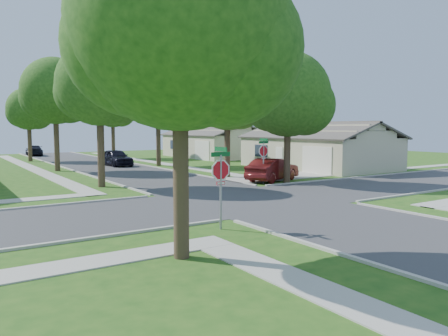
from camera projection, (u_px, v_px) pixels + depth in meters
name	position (u px, v px, depth m)	size (l,w,h in m)	color
ground	(248.00, 200.00, 22.26)	(100.00, 100.00, 0.00)	#204C14
road_ns	(248.00, 200.00, 22.26)	(7.00, 100.00, 0.02)	#333335
sidewalk_ne	(151.00, 162.00, 47.24)	(1.20, 40.00, 0.04)	#9E9B91
sidewalk_nw	(30.00, 167.00, 40.59)	(1.20, 40.00, 0.04)	#9E9B91
driveway	(277.00, 177.00, 32.48)	(8.80, 3.60, 0.05)	#9E9B91
stop_sign_sw	(221.00, 173.00, 15.59)	(1.05, 0.80, 2.98)	gray
stop_sign_ne	(264.00, 153.00, 28.55)	(1.05, 0.80, 2.98)	gray
tree_e_near	(228.00, 101.00, 31.84)	(4.97, 4.80, 8.28)	#38281C
tree_e_mid	(158.00, 101.00, 41.78)	(5.59, 5.40, 9.21)	#38281C
tree_e_far	(113.00, 109.00, 52.63)	(5.17, 5.00, 8.72)	#38281C
tree_w_near	(100.00, 88.00, 26.67)	(5.38, 5.20, 8.97)	#38281C
tree_w_mid	(56.00, 94.00, 36.63)	(5.80, 5.60, 9.56)	#38281C
tree_w_far	(29.00, 111.00, 47.54)	(4.76, 4.60, 8.04)	#38281C
tree_sw_corner	(182.00, 31.00, 11.80)	(6.21, 6.00, 9.55)	#38281C
tree_ne_corner	(288.00, 98.00, 28.72)	(5.80, 5.60, 8.66)	#38281C
house_ne_near	(317.00, 151.00, 40.01)	(8.42, 13.60, 4.23)	#B1A98C
house_ne_far	(214.00, 145.00, 55.00)	(8.42, 13.60, 4.23)	#B1A98C
car_driveway	(273.00, 169.00, 30.13)	(1.68, 4.82, 1.59)	#4F1010
car_curb_east	(116.00, 158.00, 42.11)	(1.92, 4.76, 1.62)	black
car_curb_west	(34.00, 151.00, 57.64)	(1.92, 4.72, 1.37)	black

